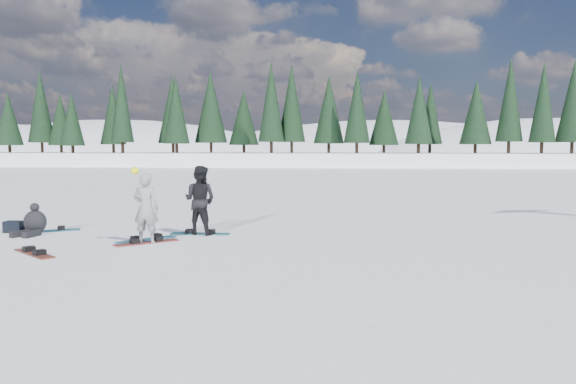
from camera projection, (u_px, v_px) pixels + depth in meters
The scene contains 11 objects.
ground at pixel (171, 254), 11.71m from camera, with size 420.00×420.00×0.00m, color white.
alpine_backdrop at pixel (296, 192), 201.67m from camera, with size 412.50×227.00×53.20m.
snowboarder_woman at pixel (146, 208), 12.89m from camera, with size 0.61×0.41×1.78m.
snowboarder_man at pixel (200, 200), 14.21m from camera, with size 0.85×0.66×1.75m, color black.
seated_rider at pixel (34, 222), 14.24m from camera, with size 0.69×1.02×0.80m.
gear_bag at pixel (14, 227), 14.57m from camera, with size 0.45×0.30×0.30m, color black.
snowboard_woman at pixel (147, 243), 12.96m from camera, with size 1.50×0.28×0.03m, color maroon.
snowboard_man at pixel (200, 234), 14.28m from camera, with size 1.50×0.28×0.03m, color #187788.
snowboard_loose_c at pixel (50, 231), 14.77m from camera, with size 1.50×0.28×0.03m, color #176483.
snowboard_loose_b at pixel (34, 254), 11.63m from camera, with size 1.50×0.28×0.03m, color maroon.
snowboard_loose_a at pixel (147, 240), 13.37m from camera, with size 1.50×0.28×0.03m, color teal.
Camera 1 is at (3.47, -11.30, 2.22)m, focal length 35.00 mm.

